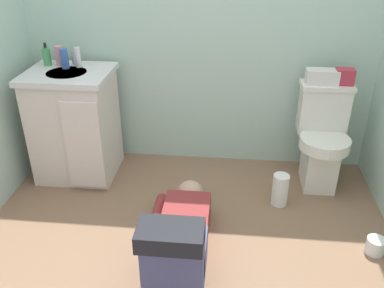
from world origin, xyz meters
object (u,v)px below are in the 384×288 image
object	(u,v)px
toilet_paper_roll	(375,246)
soap_dispenser	(47,56)
bottle_pink	(59,56)
bottle_white	(78,57)
faucet	(74,59)
bottle_blue	(65,59)
toilet	(322,138)
vanity_cabinet	(75,124)
person_plumber	(180,234)
tissue_box	(322,77)
toiletry_bag	(344,77)
paper_towel_roll	(280,190)

from	to	relation	value
toilet_paper_roll	soap_dispenser	bearing A→B (deg)	159.36
soap_dispenser	toilet_paper_roll	size ratio (longest dim) A/B	1.51
bottle_pink	soap_dispenser	bearing A→B (deg)	-174.76
bottle_pink	bottle_white	distance (m)	0.15
faucet	bottle_blue	bearing A→B (deg)	-116.23
toilet	vanity_cabinet	xyz separation A→B (m)	(-1.81, -0.04, 0.05)
person_plumber	bottle_white	bearing A→B (deg)	130.86
soap_dispenser	bottle_pink	size ratio (longest dim) A/B	1.17
person_plumber	bottle_blue	distance (m)	1.51
faucet	bottle_white	world-z (taller)	bottle_white
toilet	tissue_box	distance (m)	0.44
person_plumber	toiletry_bag	size ratio (longest dim) A/B	8.59
toiletry_bag	bottle_pink	xyz separation A→B (m)	(-2.02, 0.00, 0.09)
bottle_white	paper_towel_roll	bearing A→B (deg)	-14.80
tissue_box	toilet	bearing A→B (deg)	-63.57
toilet	bottle_pink	xyz separation A→B (m)	(-1.92, 0.09, 0.52)
vanity_cabinet	bottle_white	bearing A→B (deg)	68.18
person_plumber	tissue_box	world-z (taller)	tissue_box
toilet	bottle_white	world-z (taller)	bottle_white
tissue_box	soap_dispenser	size ratio (longest dim) A/B	1.33
tissue_box	bottle_blue	size ratio (longest dim) A/B	1.56
vanity_cabinet	bottle_blue	distance (m)	0.48
faucet	toiletry_bag	world-z (taller)	faucet
bottle_pink	toilet	bearing A→B (deg)	-2.76
bottle_blue	toilet_paper_roll	distance (m)	2.38
toiletry_bag	bottle_pink	bearing A→B (deg)	179.94
toilet	toilet_paper_roll	bearing A→B (deg)	-73.41
toiletry_bag	bottle_white	bearing A→B (deg)	-179.34
toilet	person_plumber	size ratio (longest dim) A/B	0.70
soap_dispenser	toilet_paper_roll	distance (m)	2.53
vanity_cabinet	toiletry_bag	distance (m)	1.96
paper_towel_roll	bottle_pink	bearing A→B (deg)	165.73
soap_dispenser	toilet_paper_roll	world-z (taller)	soap_dispenser
person_plumber	bottle_blue	size ratio (longest dim) A/B	7.56
vanity_cabinet	bottle_pink	bearing A→B (deg)	128.04
bottle_blue	bottle_white	xyz separation A→B (m)	(0.08, 0.04, 0.00)
tissue_box	soap_dispenser	world-z (taller)	soap_dispenser
paper_towel_roll	faucet	bearing A→B (deg)	164.40
toilet	faucet	world-z (taller)	faucet
vanity_cabinet	bottle_pink	size ratio (longest dim) A/B	5.78
toiletry_bag	paper_towel_roll	xyz separation A→B (m)	(-0.41, -0.41, -0.69)
vanity_cabinet	toilet_paper_roll	size ratio (longest dim) A/B	7.45
person_plumber	bottle_white	distance (m)	1.48
bottle_blue	bottle_white	size ratio (longest dim) A/B	0.98
person_plumber	bottle_blue	xyz separation A→B (m)	(-0.93, 0.94, 0.71)
person_plumber	tissue_box	bearing A→B (deg)	48.88
tissue_box	bottle_white	distance (m)	1.73
bottle_pink	bottle_white	xyz separation A→B (m)	(0.15, -0.02, 0.00)
toilet	faucet	xyz separation A→B (m)	(-1.82, 0.10, 0.50)
paper_towel_roll	soap_dispenser	bearing A→B (deg)	166.70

